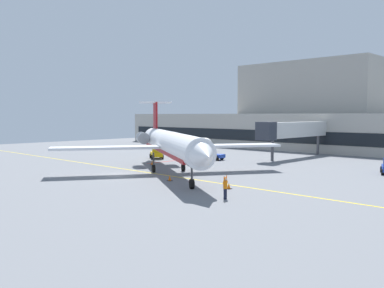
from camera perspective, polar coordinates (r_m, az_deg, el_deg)
ground at (r=48.06m, az=-10.11°, el=-4.22°), size 120.00×120.00×0.11m
terminal_building at (r=88.89m, az=13.25°, el=3.32°), size 79.98×16.62×17.58m
jet_bridge_west at (r=67.29m, az=13.59°, el=1.86°), size 2.40×18.20×5.77m
regional_jet at (r=48.72m, az=-3.05°, el=0.06°), size 29.38×24.19×8.64m
pushback_tractor at (r=64.71m, az=-4.84°, el=-1.18°), size 3.40×3.11×2.14m
belt_loader at (r=63.62m, az=2.20°, el=-1.30°), size 4.45×2.72×1.97m
fuel_tank at (r=77.42m, az=0.63°, el=0.06°), size 7.17×2.52×2.64m
marshaller at (r=33.76m, az=4.56°, el=-5.91°), size 0.34×0.83×1.90m
safety_cone_alpha at (r=56.84m, az=-5.47°, el=-2.62°), size 0.47×0.47×0.55m
safety_cone_bravo at (r=38.50m, az=5.05°, el=-5.77°), size 0.47×0.47×0.55m
safety_cone_charlie at (r=43.13m, az=-3.06°, el=-4.71°), size 0.47×0.47×0.55m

